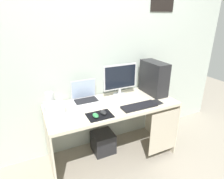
# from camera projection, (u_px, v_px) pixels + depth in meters

# --- Properties ---
(ground_plane) EXTENTS (8.00, 8.00, 0.00)m
(ground_plane) POSITION_uv_depth(u_px,v_px,m) (112.00, 154.00, 2.47)
(ground_plane) COLOR #9E9384
(wall_back) EXTENTS (4.00, 0.05, 2.60)m
(wall_back) POSITION_uv_depth(u_px,v_px,m) (99.00, 50.00, 2.30)
(wall_back) COLOR beige
(wall_back) RESTS_ON ground_plane
(desk) EXTENTS (1.52, 0.66, 0.74)m
(desk) POSITION_uv_depth(u_px,v_px,m) (114.00, 115.00, 2.25)
(desk) COLOR beige
(desk) RESTS_ON ground_plane
(pc_tower) EXTENTS (0.18, 0.40, 0.42)m
(pc_tower) POSITION_uv_depth(u_px,v_px,m) (154.00, 78.00, 2.43)
(pc_tower) COLOR #232326
(pc_tower) RESTS_ON desk
(monitor) EXTENTS (0.45, 0.17, 0.41)m
(monitor) POSITION_uv_depth(u_px,v_px,m) (120.00, 79.00, 2.35)
(monitor) COLOR silver
(monitor) RESTS_ON desk
(laptop) EXTENTS (0.31, 0.25, 0.25)m
(laptop) POSITION_uv_depth(u_px,v_px,m) (85.00, 97.00, 2.26)
(laptop) COLOR silver
(laptop) RESTS_ON desk
(speaker) EXTENTS (0.09, 0.09, 0.17)m
(speaker) POSITION_uv_depth(u_px,v_px,m) (50.00, 100.00, 2.10)
(speaker) COLOR white
(speaker) RESTS_ON desk
(projector) EXTENTS (0.20, 0.14, 0.11)m
(projector) POSITION_uv_depth(u_px,v_px,m) (54.00, 108.00, 1.99)
(projector) COLOR #B7BCC6
(projector) RESTS_ON desk
(keyboard) EXTENTS (0.42, 0.14, 0.02)m
(keyboard) POSITION_uv_depth(u_px,v_px,m) (139.00, 106.00, 2.12)
(keyboard) COLOR black
(keyboard) RESTS_ON desk
(mousepad) EXTENTS (0.26, 0.20, 0.00)m
(mousepad) POSITION_uv_depth(u_px,v_px,m) (100.00, 115.00, 1.94)
(mousepad) COLOR black
(mousepad) RESTS_ON desk
(mouse_left) EXTENTS (0.06, 0.10, 0.03)m
(mouse_left) POSITION_uv_depth(u_px,v_px,m) (103.00, 112.00, 1.96)
(mouse_left) COLOR #232326
(mouse_left) RESTS_ON mousepad
(mouse_right) EXTENTS (0.06, 0.10, 0.03)m
(mouse_right) POSITION_uv_depth(u_px,v_px,m) (96.00, 115.00, 1.90)
(mouse_right) COLOR #338C4C
(mouse_right) RESTS_ON mousepad
(cell_phone) EXTENTS (0.07, 0.13, 0.01)m
(cell_phone) POSITION_uv_depth(u_px,v_px,m) (158.00, 102.00, 2.24)
(cell_phone) COLOR #232326
(cell_phone) RESTS_ON desk
(subwoofer) EXTENTS (0.27, 0.27, 0.27)m
(subwoofer) POSITION_uv_depth(u_px,v_px,m) (103.00, 142.00, 2.49)
(subwoofer) COLOR #232326
(subwoofer) RESTS_ON ground_plane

